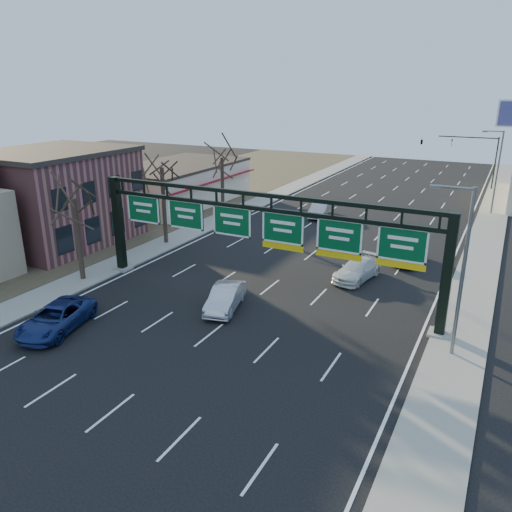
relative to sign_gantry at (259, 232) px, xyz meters
The scene contains 19 objects.
ground 9.24m from the sign_gantry, 91.15° to the right, with size 160.00×160.00×0.00m, color black.
sidewalk_left 18.24m from the sign_gantry, 137.20° to the left, with size 3.00×120.00×0.12m, color gray.
sidewalk_right 18.02m from the sign_gantry, 43.51° to the left, with size 3.00×120.00×0.12m, color gray.
dirt_strip_left 28.25m from the sign_gantry, 154.50° to the left, with size 21.00×120.00×0.06m, color #473D2B.
lane_markings 12.86m from the sign_gantry, 90.76° to the left, with size 21.60×120.00×0.01m, color white.
sign_gantry is the anchor object (origin of this frame).
brick_block 21.87m from the sign_gantry, behind, with size 10.40×12.40×8.30m.
cream_strip 30.24m from the sign_gantry, 135.86° to the left, with size 10.90×18.40×4.70m.
tree_gantry 13.53m from the sign_gantry, 166.97° to the right, with size 3.60×3.60×8.48m.
tree_mid 15.08m from the sign_gantry, 151.63° to the left, with size 3.60×3.60×9.24m.
tree_far 21.57m from the sign_gantry, 127.32° to the left, with size 3.60×3.60×8.86m.
streetlight_near 12.48m from the sign_gantry, ahead, with size 2.15×0.22×9.00m.
streetlight_far 34.29m from the sign_gantry, 68.96° to the left, with size 2.15×0.22×9.00m.
traffic_signal_mast 47.33m from the sign_gantry, 83.29° to the left, with size 10.16×0.54×7.00m.
car_blue_suv 13.25m from the sign_gantry, 131.42° to the right, with size 2.52×5.46×1.52m, color navy.
car_silver_sedan 4.74m from the sign_gantry, 114.71° to the right, with size 1.61×4.62×1.52m, color #B9B9BE.
car_white_wagon 8.93m from the sign_gantry, 52.94° to the left, with size 2.02×4.96×1.44m, color silver.
car_grey_far 14.41m from the sign_gantry, 57.37° to the left, with size 1.75×4.35×1.48m, color #414446.
car_silver_distant 23.13m from the sign_gantry, 100.15° to the left, with size 1.71×4.91×1.62m, color #A4A5A9.
Camera 1 is at (14.06, -19.42, 13.58)m, focal length 35.00 mm.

